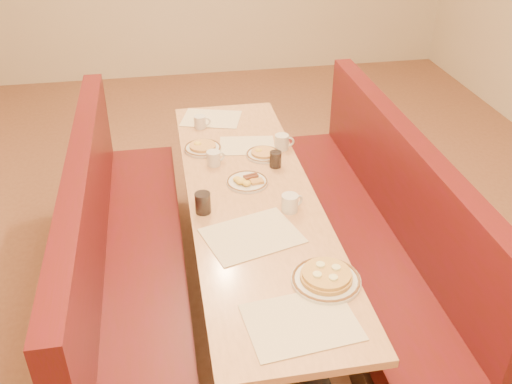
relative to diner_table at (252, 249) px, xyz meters
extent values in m
plane|color=#9E6647|center=(0.00, 0.00, -0.37)|extent=(8.00, 8.00, 0.00)
cube|color=black|center=(0.00, 0.00, -0.34)|extent=(0.55, 1.88, 0.06)
cube|color=black|center=(0.00, 0.00, -0.02)|extent=(0.15, 1.75, 0.71)
cube|color=tan|center=(0.00, 0.00, 0.36)|extent=(0.70, 2.50, 0.04)
cube|color=#4C3326|center=(-0.68, 0.00, -0.27)|extent=(0.55, 2.50, 0.20)
cube|color=#540E19|center=(-0.68, 0.00, 0.00)|extent=(0.55, 2.50, 0.16)
cube|color=#540E19|center=(-0.89, 0.00, 0.38)|extent=(0.12, 2.50, 0.60)
cube|color=#4C3326|center=(0.68, 0.00, -0.27)|extent=(0.55, 2.50, 0.20)
cube|color=#540E19|center=(0.68, 0.00, 0.00)|extent=(0.55, 2.50, 0.16)
cube|color=#540E19|center=(0.89, 0.00, 0.38)|extent=(0.12, 2.50, 0.60)
cube|color=#F0E7BB|center=(-0.06, -0.37, 0.38)|extent=(0.53, 0.45, 0.00)
cube|color=#F0E7BB|center=(0.03, -0.99, 0.38)|extent=(0.48, 0.38, 0.00)
cube|color=#F0E7BB|center=(-0.11, 1.04, 0.38)|extent=(0.46, 0.40, 0.00)
cube|color=#F0E7BB|center=(0.07, 0.59, 0.38)|extent=(0.38, 0.31, 0.00)
cylinder|color=beige|center=(0.20, -0.77, 0.39)|extent=(0.31, 0.31, 0.02)
torus|color=brown|center=(0.20, -0.77, 0.40)|extent=(0.31, 0.31, 0.01)
cylinder|color=gold|center=(0.20, -0.77, 0.41)|extent=(0.23, 0.23, 0.02)
cylinder|color=gold|center=(0.20, -0.77, 0.43)|extent=(0.22, 0.22, 0.02)
cylinder|color=#ECE69A|center=(0.25, -0.76, 0.44)|extent=(0.04, 0.04, 0.01)
cylinder|color=#ECE69A|center=(0.18, -0.72, 0.44)|extent=(0.04, 0.04, 0.01)
cylinder|color=#ECE69A|center=(0.15, -0.79, 0.44)|extent=(0.04, 0.04, 0.01)
cylinder|color=#ECE69A|center=(0.22, -0.82, 0.44)|extent=(0.04, 0.04, 0.01)
cylinder|color=beige|center=(0.00, 0.13, 0.38)|extent=(0.24, 0.24, 0.02)
torus|color=brown|center=(0.00, 0.13, 0.39)|extent=(0.23, 0.23, 0.01)
ellipsoid|color=gold|center=(-0.04, 0.11, 0.41)|extent=(0.06, 0.06, 0.03)
ellipsoid|color=gold|center=(-0.02, 0.08, 0.41)|extent=(0.05, 0.05, 0.03)
ellipsoid|color=gold|center=(-0.06, 0.14, 0.40)|extent=(0.05, 0.05, 0.03)
cylinder|color=brown|center=(0.02, 0.15, 0.40)|extent=(0.09, 0.04, 0.02)
cylinder|color=brown|center=(0.02, 0.17, 0.40)|extent=(0.09, 0.04, 0.02)
cube|color=#C1893C|center=(0.05, 0.10, 0.40)|extent=(0.08, 0.06, 0.02)
cylinder|color=beige|center=(0.15, 0.44, 0.38)|extent=(0.21, 0.21, 0.02)
torus|color=brown|center=(0.15, 0.44, 0.39)|extent=(0.21, 0.21, 0.01)
cylinder|color=#E39650|center=(0.15, 0.44, 0.40)|extent=(0.15, 0.15, 0.02)
ellipsoid|color=gold|center=(0.12, 0.45, 0.41)|extent=(0.04, 0.04, 0.02)
cylinder|color=beige|center=(-0.21, 0.58, 0.38)|extent=(0.24, 0.24, 0.02)
torus|color=brown|center=(-0.21, 0.58, 0.39)|extent=(0.23, 0.23, 0.01)
cylinder|color=#E39650|center=(-0.21, 0.58, 0.40)|extent=(0.17, 0.17, 0.02)
ellipsoid|color=gold|center=(-0.24, 0.60, 0.41)|extent=(0.05, 0.05, 0.02)
cylinder|color=beige|center=(0.17, -0.19, 0.42)|extent=(0.09, 0.09, 0.09)
torus|color=beige|center=(0.21, -0.17, 0.42)|extent=(0.07, 0.04, 0.07)
cylinder|color=black|center=(0.17, -0.19, 0.46)|extent=(0.08, 0.08, 0.01)
cylinder|color=beige|center=(-0.17, 0.38, 0.42)|extent=(0.08, 0.08, 0.09)
torus|color=beige|center=(-0.13, 0.39, 0.42)|extent=(0.06, 0.03, 0.06)
cylinder|color=black|center=(-0.17, 0.38, 0.46)|extent=(0.07, 0.07, 0.01)
cylinder|color=beige|center=(0.28, 0.51, 0.42)|extent=(0.09, 0.09, 0.09)
torus|color=beige|center=(0.33, 0.51, 0.42)|extent=(0.07, 0.02, 0.07)
cylinder|color=black|center=(0.28, 0.51, 0.46)|extent=(0.08, 0.08, 0.01)
cylinder|color=beige|center=(-0.20, 0.91, 0.42)|extent=(0.08, 0.08, 0.09)
torus|color=beige|center=(-0.16, 0.91, 0.42)|extent=(0.06, 0.01, 0.06)
cylinder|color=black|center=(-0.20, 0.91, 0.46)|extent=(0.07, 0.07, 0.01)
cylinder|color=black|center=(-0.28, -0.12, 0.43)|extent=(0.08, 0.08, 0.11)
cylinder|color=silver|center=(-0.28, -0.12, 0.43)|extent=(0.08, 0.08, 0.11)
cylinder|color=black|center=(0.19, 0.29, 0.42)|extent=(0.07, 0.07, 0.10)
cylinder|color=silver|center=(0.19, 0.29, 0.42)|extent=(0.07, 0.07, 0.10)
camera|label=1|loc=(-0.45, -2.62, 2.06)|focal=40.00mm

